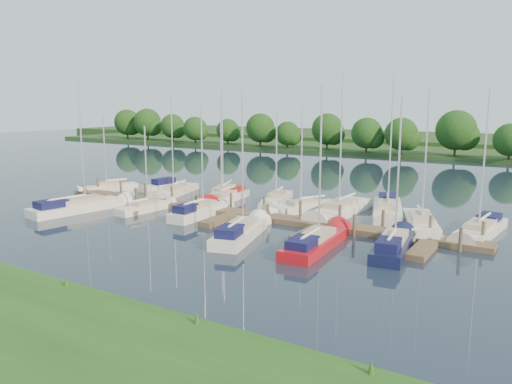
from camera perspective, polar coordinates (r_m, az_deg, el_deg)
The scene contains 23 objects.
ground at distance 36.54m, azimuth -8.91°, elevation -5.05°, with size 260.00×260.00×0.00m, color #1A2735.
dock at distance 42.13m, azimuth -2.47°, elevation -2.61°, with size 40.00×6.00×0.40m.
mooring_pilings at distance 42.96m, azimuth -1.63°, elevation -1.80°, with size 38.24×2.84×2.00m.
far_shore at distance 104.71m, azimuth 18.78°, elevation 4.59°, with size 180.00×30.00×0.60m, color #214219.
distant_hill at distance 129.10m, azimuth 21.30°, elevation 5.58°, with size 220.00×40.00×1.40m, color #2D4B20.
treeline at distance 91.62m, azimuth 17.56°, elevation 6.31°, with size 146.91×9.79×8.12m.
sailboat_n_0 at distance 56.79m, azimuth -16.46°, elevation 0.39°, with size 3.67×6.47×8.52m.
motorboat at distance 56.61m, azimuth -10.65°, elevation 0.66°, with size 2.25×5.42×1.48m.
sailboat_n_2 at distance 53.00m, azimuth -9.29°, elevation -0.01°, with size 3.72×8.49×10.61m.
sailboat_n_3 at distance 50.47m, azimuth -3.70°, elevation -0.39°, with size 4.52×9.04×11.54m.
sailboat_n_4 at distance 48.73m, azimuth -3.71°, elevation -0.73°, with size 2.48×8.02×10.12m.
sailboat_n_5 at distance 48.13m, azimuth 2.40°, elevation -0.90°, with size 3.02×6.99×8.97m.
sailboat_n_6 at distance 44.34m, azimuth 5.40°, elevation -1.90°, with size 4.71×7.16×9.60m.
sailboat_n_7 at distance 43.53m, azimuth 9.59°, elevation -2.22°, with size 2.58×9.90×12.56m.
sailboat_n_8 at distance 44.47m, azimuth 14.79°, elevation -2.09°, with size 4.67×9.75×12.28m.
sailboat_n_9 at distance 40.31m, azimuth 18.36°, elevation -3.61°, with size 4.49×8.75×11.13m.
sailboat_n_10 at distance 39.89m, azimuth 24.22°, elevation -4.08°, with size 2.90×8.65×10.82m.
sailboat_s_0 at distance 47.02m, azimuth -19.42°, elevation -1.67°, with size 3.65×9.87×12.41m.
sailboat_s_1 at distance 45.34m, azimuth -12.50°, elevation -1.83°, with size 1.88×6.09×7.87m.
sailboat_s_2 at distance 42.50m, azimuth -6.42°, elevation -2.34°, with size 1.99×7.48×9.81m.
sailboat_s_3 at distance 35.65m, azimuth -1.75°, elevation -4.74°, with size 3.76×8.59×10.99m.
sailboat_s_4 at distance 33.52m, azimuth 6.90°, elevation -5.82°, with size 2.55×8.82×11.15m.
sailboat_s_5 at distance 33.58m, azimuth 15.45°, elevation -6.06°, with size 2.75×8.06×10.36m.
Camera 1 is at (23.02, -26.73, 9.52)m, focal length 35.00 mm.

